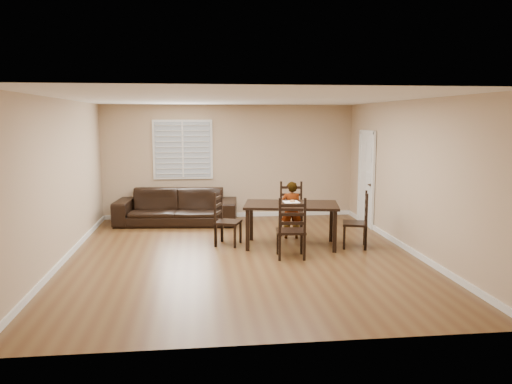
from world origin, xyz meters
TOP-DOWN VIEW (x-y plane):
  - ground at (0.00, 0.00)m, footprint 7.00×7.00m
  - room at (0.04, 0.18)m, footprint 6.04×7.04m
  - dining_table at (0.96, 0.55)m, footprint 1.87×1.27m
  - chair_near at (1.16, 1.63)m, footprint 0.55×0.53m
  - chair_far at (0.81, -0.35)m, footprint 0.52×0.49m
  - chair_left at (-0.31, 0.81)m, footprint 0.56×0.58m
  - chair_right at (2.24, 0.29)m, footprint 0.55×0.58m
  - child at (1.08, 1.16)m, footprint 0.44×0.31m
  - napkin at (1.00, 0.74)m, footprint 0.30×0.30m
  - donut at (1.02, 0.73)m, footprint 0.10×0.10m
  - sofa at (-1.25, 2.80)m, footprint 2.79×1.32m

SIDE VIEW (x-z plane):
  - ground at x=0.00m, z-range 0.00..0.00m
  - sofa at x=-1.25m, z-range 0.00..0.79m
  - chair_left at x=-0.31m, z-range -0.05..0.98m
  - chair_right at x=2.24m, z-range -0.05..1.00m
  - chair_far at x=0.81m, z-range -0.05..1.02m
  - chair_near at x=1.16m, z-range -0.05..1.03m
  - child at x=1.08m, z-range 0.00..1.15m
  - dining_table at x=0.96m, z-range 0.32..1.12m
  - napkin at x=1.00m, z-range 0.80..0.81m
  - donut at x=1.02m, z-range 0.81..0.85m
  - room at x=0.04m, z-range 0.45..3.17m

